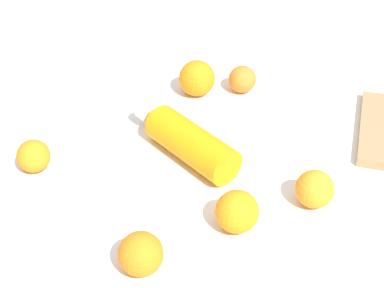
{
  "coord_description": "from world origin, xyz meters",
  "views": [
    {
      "loc": [
        -0.84,
        -0.19,
        0.71
      ],
      "look_at": [
        0.04,
        0.02,
        0.04
      ],
      "focal_mm": 54.79,
      "sensor_mm": 36.0,
      "label": 1
    }
  ],
  "objects_px": {
    "orange_1": "(141,254)",
    "orange_3": "(34,156)",
    "water_bottle": "(184,139)",
    "orange_4": "(237,212)",
    "orange_2": "(197,78)",
    "orange_5": "(315,189)",
    "orange_0": "(242,79)"
  },
  "relations": [
    {
      "from": "orange_2",
      "to": "orange_3",
      "type": "xyz_separation_m",
      "value": [
        -0.34,
        0.24,
        -0.01
      ]
    },
    {
      "from": "orange_0",
      "to": "orange_3",
      "type": "relative_size",
      "value": 0.99
    },
    {
      "from": "orange_2",
      "to": "orange_1",
      "type": "bearing_deg",
      "value": -176.29
    },
    {
      "from": "orange_1",
      "to": "water_bottle",
      "type": "bearing_deg",
      "value": 1.41
    },
    {
      "from": "water_bottle",
      "to": "orange_1",
      "type": "height_order",
      "value": "water_bottle"
    },
    {
      "from": "orange_4",
      "to": "orange_5",
      "type": "xyz_separation_m",
      "value": [
        0.09,
        -0.12,
        -0.0
      ]
    },
    {
      "from": "orange_0",
      "to": "orange_2",
      "type": "height_order",
      "value": "orange_2"
    },
    {
      "from": "water_bottle",
      "to": "orange_5",
      "type": "distance_m",
      "value": 0.27
    },
    {
      "from": "orange_0",
      "to": "orange_4",
      "type": "distance_m",
      "value": 0.44
    },
    {
      "from": "orange_0",
      "to": "orange_4",
      "type": "relative_size",
      "value": 0.85
    },
    {
      "from": "water_bottle",
      "to": "orange_5",
      "type": "height_order",
      "value": "water_bottle"
    },
    {
      "from": "orange_5",
      "to": "orange_2",
      "type": "bearing_deg",
      "value": 42.28
    },
    {
      "from": "orange_1",
      "to": "orange_2",
      "type": "distance_m",
      "value": 0.53
    },
    {
      "from": "orange_0",
      "to": "orange_1",
      "type": "height_order",
      "value": "orange_1"
    },
    {
      "from": "water_bottle",
      "to": "orange_4",
      "type": "xyz_separation_m",
      "value": [
        -0.18,
        -0.14,
        0.0
      ]
    },
    {
      "from": "water_bottle",
      "to": "orange_2",
      "type": "bearing_deg",
      "value": -47.37
    },
    {
      "from": "orange_1",
      "to": "orange_3",
      "type": "relative_size",
      "value": 1.12
    },
    {
      "from": "water_bottle",
      "to": "orange_3",
      "type": "xyz_separation_m",
      "value": [
        -0.11,
        0.27,
        -0.01
      ]
    },
    {
      "from": "water_bottle",
      "to": "orange_0",
      "type": "bearing_deg",
      "value": -69.51
    },
    {
      "from": "orange_2",
      "to": "orange_4",
      "type": "relative_size",
      "value": 1.1
    },
    {
      "from": "orange_2",
      "to": "orange_3",
      "type": "relative_size",
      "value": 1.28
    },
    {
      "from": "orange_0",
      "to": "orange_5",
      "type": "height_order",
      "value": "orange_5"
    },
    {
      "from": "orange_3",
      "to": "orange_5",
      "type": "relative_size",
      "value": 0.93
    },
    {
      "from": "water_bottle",
      "to": "orange_2",
      "type": "distance_m",
      "value": 0.23
    },
    {
      "from": "orange_0",
      "to": "orange_1",
      "type": "xyz_separation_m",
      "value": [
        -0.57,
        0.06,
        0.0
      ]
    },
    {
      "from": "orange_3",
      "to": "orange_4",
      "type": "relative_size",
      "value": 0.86
    },
    {
      "from": "water_bottle",
      "to": "orange_2",
      "type": "relative_size",
      "value": 3.0
    },
    {
      "from": "orange_3",
      "to": "orange_5",
      "type": "distance_m",
      "value": 0.52
    },
    {
      "from": "orange_4",
      "to": "orange_1",
      "type": "bearing_deg",
      "value": 134.55
    },
    {
      "from": "orange_1",
      "to": "orange_4",
      "type": "xyz_separation_m",
      "value": [
        0.13,
        -0.13,
        0.0
      ]
    },
    {
      "from": "orange_3",
      "to": "orange_1",
      "type": "bearing_deg",
      "value": -125.18
    },
    {
      "from": "orange_2",
      "to": "orange_5",
      "type": "distance_m",
      "value": 0.42
    }
  ]
}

